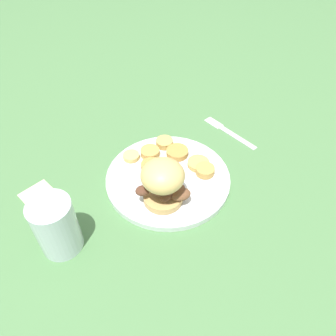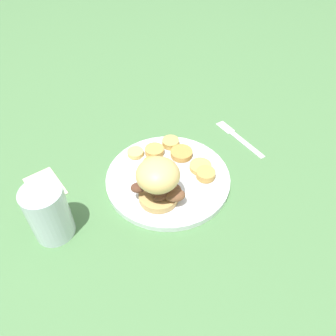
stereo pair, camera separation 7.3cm
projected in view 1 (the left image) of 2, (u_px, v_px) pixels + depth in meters
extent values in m
plane|color=#4C7A47|center=(168.00, 180.00, 0.76)|extent=(4.00, 4.00, 0.00)
cylinder|color=white|center=(168.00, 178.00, 0.76)|extent=(0.28, 0.28, 0.01)
torus|color=white|center=(168.00, 177.00, 0.75)|extent=(0.28, 0.28, 0.01)
cylinder|color=tan|center=(162.00, 197.00, 0.70)|extent=(0.08, 0.08, 0.02)
ellipsoid|color=brown|center=(175.00, 189.00, 0.69)|extent=(0.06, 0.06, 0.01)
ellipsoid|color=brown|center=(163.00, 189.00, 0.68)|extent=(0.05, 0.04, 0.02)
ellipsoid|color=#563323|center=(143.00, 191.00, 0.67)|extent=(0.04, 0.04, 0.02)
ellipsoid|color=brown|center=(167.00, 196.00, 0.67)|extent=(0.04, 0.04, 0.01)
ellipsoid|color=brown|center=(180.00, 194.00, 0.68)|extent=(0.05, 0.05, 0.02)
ellipsoid|color=#DBB26B|center=(162.00, 175.00, 0.65)|extent=(0.09, 0.09, 0.06)
cylinder|color=tan|center=(198.00, 163.00, 0.77)|extent=(0.05, 0.05, 0.01)
cylinder|color=tan|center=(205.00, 170.00, 0.75)|extent=(0.04, 0.04, 0.02)
cylinder|color=#DBB766|center=(131.00, 156.00, 0.79)|extent=(0.04, 0.04, 0.01)
cylinder|color=tan|center=(165.00, 142.00, 0.82)|extent=(0.04, 0.04, 0.02)
cylinder|color=#BC8942|center=(177.00, 152.00, 0.80)|extent=(0.05, 0.05, 0.01)
cylinder|color=tan|center=(150.00, 152.00, 0.79)|extent=(0.05, 0.05, 0.02)
cylinder|color=#BC8942|center=(151.00, 166.00, 0.76)|extent=(0.05, 0.05, 0.01)
cube|color=silver|center=(238.00, 137.00, 0.87)|extent=(0.10, 0.09, 0.00)
cube|color=silver|center=(214.00, 123.00, 0.91)|extent=(0.06, 0.05, 0.00)
cylinder|color=silver|center=(56.00, 226.00, 0.60)|extent=(0.08, 0.08, 0.12)
cube|color=beige|center=(43.00, 199.00, 0.72)|extent=(0.12, 0.11, 0.01)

